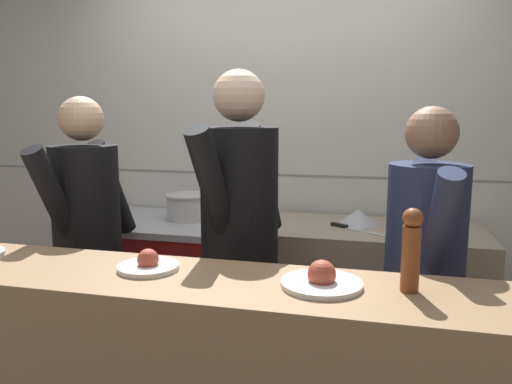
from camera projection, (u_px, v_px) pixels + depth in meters
wall_back_tiled at (280, 152)px, 3.34m from camera, size 8.00×0.06×2.60m
oven_range at (182, 287)px, 3.23m from camera, size 1.10×0.71×0.89m
prep_counter at (372, 303)px, 2.94m from camera, size 1.24×0.65×0.91m
stock_pot at (188, 206)px, 3.18m from camera, size 0.29×0.29×0.16m
mixing_bowl_steel at (358, 217)px, 2.96m from camera, size 0.24×0.24×0.09m
chefs_knife at (353, 229)px, 2.82m from camera, size 0.33×0.23×0.02m
plated_dish_appetiser at (148, 264)px, 1.81m from camera, size 0.22×0.22×0.08m
plated_dish_dessert at (322, 280)px, 1.63m from camera, size 0.27×0.27×0.09m
pepper_mill at (411, 248)px, 1.57m from camera, size 0.06×0.06×0.27m
chef_head_cook at (88, 242)px, 2.53m from camera, size 0.39×0.72×1.64m
chef_sous at (240, 240)px, 2.32m from camera, size 0.44×0.77×1.76m
chef_line at (424, 277)px, 2.09m from camera, size 0.37×0.70×1.59m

